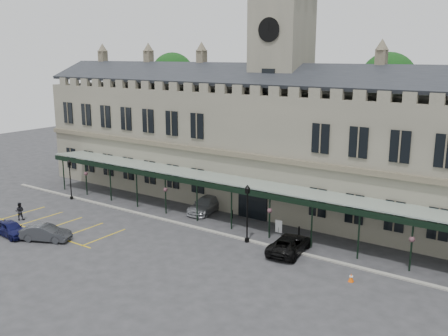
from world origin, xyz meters
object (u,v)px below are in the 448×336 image
Objects in this scene: station_building at (279,146)px; sign_board at (279,227)px; clock_tower at (281,81)px; car_taxi at (206,204)px; lamp_post_mid at (247,208)px; car_left_b at (46,233)px; lamp_post_left at (70,176)px; car_left_a at (11,229)px; person_b at (20,211)px; traffic_cone at (351,278)px; car_van at (289,244)px.

station_building is 10.04m from sign_board.
car_taxi is at bearing -129.83° from clock_tower.
lamp_post_mid is 9.52m from car_taxi.
lamp_post_mid is 1.19× the size of car_left_b.
lamp_post_mid is at bearing -74.75° from clock_tower.
lamp_post_mid reaches higher than lamp_post_left.
person_b is (-3.30, 3.06, 0.20)m from car_left_a.
lamp_post_left is 24.46m from sign_board.
lamp_post_mid is (2.93, -10.76, -10.08)m from clock_tower.
clock_tower reaches higher than lamp_post_mid.
lamp_post_mid is at bearing -74.64° from station_building.
lamp_post_left is at bearing 16.90° from car_left_b.
car_left_b is at bearing -163.20° from traffic_cone.
car_left_a is 0.94× the size of car_left_b.
lamp_post_left reaches higher than car_taxi.
car_taxi is at bearing -28.02° from car_left_a.
station_building is at bearing 135.37° from traffic_cone.
car_left_a is (-15.00, -21.41, -5.78)m from station_building.
car_van is at bearing -56.73° from station_building.
clock_tower reaches higher than car_left_b.
car_taxi reaches higher than traffic_cone.
car_van is at bearing 159.70° from traffic_cone.
clock_tower is at bearing -175.60° from person_b.
car_left_b reaches higher than car_left_a.
person_b is (-18.30, -18.44, -12.23)m from clock_tower.
car_van is 26.44m from person_b.
person_b is at bearing -160.10° from lamp_post_mid.
station_building is at bearing 105.36° from lamp_post_mid.
clock_tower is 14.60m from car_taxi.
sign_board is at bearing -48.15° from car_left_a.
lamp_post_left reaches higher than traffic_cone.
station_building is 13.27× the size of lamp_post_left.
lamp_post_left is at bearing -179.53° from lamp_post_mid.
lamp_post_left is 33.28m from traffic_cone.
sign_board is 23.85m from car_left_a.
lamp_post_left is 1.06× the size of car_left_b.
clock_tower reaches higher than lamp_post_left.
traffic_cone is at bearing -68.38° from car_left_a.
lamp_post_mid reaches higher than sign_board.
car_left_b reaches higher than traffic_cone.
lamp_post_mid is 21.03m from car_left_a.
station_building reaches higher than traffic_cone.
sign_board is 4.69m from car_van.
lamp_post_mid reaches higher than car_left_a.
station_building is at bearing -90.00° from clock_tower.
lamp_post_left is 27.11m from car_van.
sign_board reaches higher than traffic_cone.
car_left_a is (5.04, -10.56, -1.99)m from lamp_post_left.
car_van is at bearing -87.47° from car_left_b.
car_left_a reaches higher than sign_board.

